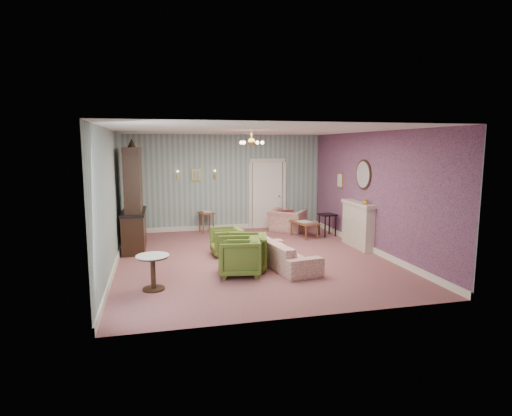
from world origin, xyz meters
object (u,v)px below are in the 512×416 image
object	(u,v)px
olive_chair_a	(239,255)
olive_chair_b	(247,250)
fireplace	(358,225)
olive_chair_c	(227,240)
side_table_black	(327,225)
coffee_table	(304,229)
dresser	(133,196)
sofa_chintz	(285,250)
wingback_chair	(287,217)
pedestal_table	(153,272)

from	to	relation	value
olive_chair_a	olive_chair_b	world-z (taller)	olive_chair_a
olive_chair_b	fireplace	bearing A→B (deg)	124.99
olive_chair_c	side_table_black	world-z (taller)	olive_chair_c
olive_chair_b	olive_chair_c	bearing A→B (deg)	-155.81
olive_chair_c	side_table_black	distance (m)	3.49
side_table_black	olive_chair_b	bearing A→B (deg)	-137.65
olive_chair_b	coffee_table	world-z (taller)	olive_chair_b
olive_chair_c	dresser	bearing A→B (deg)	-118.99
sofa_chintz	dresser	world-z (taller)	dresser
coffee_table	olive_chair_b	bearing A→B (deg)	-129.90
wingback_chair	pedestal_table	world-z (taller)	wingback_chair
olive_chair_a	side_table_black	xyz separation A→B (m)	(3.19, 3.03, -0.09)
dresser	side_table_black	distance (m)	5.41
olive_chair_c	side_table_black	size ratio (longest dim) A/B	1.13
wingback_chair	fireplace	size ratio (longest dim) A/B	0.72
wingback_chair	dresser	xyz separation A→B (m)	(-4.39, -1.27, 0.90)
olive_chair_c	fireplace	distance (m)	3.39
olive_chair_a	olive_chair_b	size ratio (longest dim) A/B	1.02
olive_chair_a	olive_chair_c	world-z (taller)	olive_chair_a
olive_chair_c	sofa_chintz	distance (m)	1.64
coffee_table	side_table_black	size ratio (longest dim) A/B	1.37
wingback_chair	coffee_table	distance (m)	0.97
olive_chair_a	coffee_table	xyz separation A→B (m)	(2.49, 3.03, -0.19)
olive_chair_c	olive_chair_b	bearing A→B (deg)	8.99
pedestal_table	olive_chair_a	bearing A→B (deg)	17.34
olive_chair_b	wingback_chair	distance (m)	4.12
sofa_chintz	side_table_black	size ratio (longest dim) A/B	3.02
dresser	fireplace	distance (m)	5.67
sofa_chintz	fireplace	bearing A→B (deg)	-71.33
wingback_chair	coffee_table	world-z (taller)	wingback_chair
coffee_table	side_table_black	distance (m)	0.71
olive_chair_c	pedestal_table	size ratio (longest dim) A/B	1.12
side_table_black	pedestal_table	distance (m)	6.01
dresser	pedestal_table	distance (m)	3.38
olive_chair_b	dresser	size ratio (longest dim) A/B	0.30
wingback_chair	fireplace	world-z (taller)	fireplace
fireplace	olive_chair_c	bearing A→B (deg)	-179.74
olive_chair_c	dresser	xyz separation A→B (m)	(-2.13, 1.10, 0.98)
wingback_chair	pedestal_table	xyz separation A→B (m)	(-3.94, -4.46, -0.12)
sofa_chintz	coffee_table	bearing A→B (deg)	-37.59
wingback_chair	dresser	size ratio (longest dim) A/B	0.38
sofa_chintz	wingback_chair	distance (m)	3.82
coffee_table	sofa_chintz	bearing A→B (deg)	-117.65
sofa_chintz	olive_chair_b	bearing A→B (deg)	77.95
sofa_chintz	wingback_chair	xyz separation A→B (m)	(1.21, 3.62, 0.06)
olive_chair_a	dresser	bearing A→B (deg)	-134.08
olive_chair_c	fireplace	world-z (taller)	fireplace
olive_chair_a	side_table_black	world-z (taller)	olive_chair_a
coffee_table	pedestal_table	world-z (taller)	pedestal_table
wingback_chair	sofa_chintz	bearing A→B (deg)	110.28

